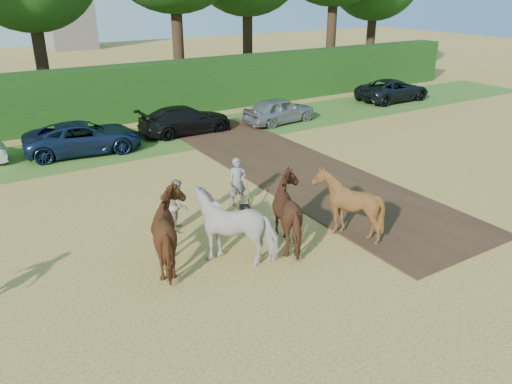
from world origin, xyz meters
TOP-DOWN VIEW (x-y plane):
  - ground at (0.00, 0.00)m, footprint 120.00×120.00m
  - earth_strip at (1.50, 7.00)m, footprint 4.50×17.00m
  - grass_verge at (0.00, 14.00)m, footprint 50.00×5.00m
  - hedgerow at (0.00, 18.50)m, footprint 46.00×1.60m
  - spectator_near at (-4.71, 4.48)m, footprint 0.95×1.01m
  - plough_team at (-3.12, 2.02)m, footprint 7.03×5.05m
  - parked_cars at (2.01, 14.00)m, footprint 29.73×3.10m

SIDE VIEW (x-z plane):
  - ground at x=0.00m, z-range 0.00..0.00m
  - grass_verge at x=0.00m, z-range 0.00..0.03m
  - earth_strip at x=1.50m, z-range 0.00..0.05m
  - parked_cars at x=2.01m, z-range -0.01..1.42m
  - spectator_near at x=-4.71m, z-range 0.00..1.64m
  - plough_team at x=-3.12m, z-range -0.01..2.02m
  - hedgerow at x=0.00m, z-range 0.00..3.00m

